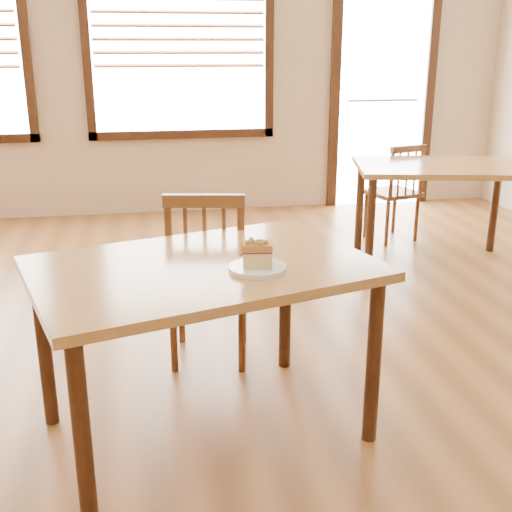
{
  "coord_description": "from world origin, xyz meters",
  "views": [
    {
      "loc": [
        -0.13,
        -2.26,
        1.56
      ],
      "look_at": [
        0.29,
        0.03,
        0.8
      ],
      "focal_mm": 45.0,
      "sensor_mm": 36.0,
      "label": 1
    }
  ],
  "objects": [
    {
      "name": "plate",
      "position": [
        0.29,
        -0.0,
        0.76
      ],
      "size": [
        0.22,
        0.22,
        0.02
      ],
      "color": "white",
      "rests_on": "cafe_table_main"
    },
    {
      "name": "ground",
      "position": [
        0.0,
        0.0,
        0.0
      ],
      "size": [
        8.0,
        8.0,
        0.0
      ],
      "primitive_type": "plane",
      "color": "brown"
    },
    {
      "name": "cafe_chair_second",
      "position": [
        1.95,
        2.66,
        0.42
      ],
      "size": [
        0.46,
        0.46,
        0.82
      ],
      "rotation": [
        0.0,
        0.0,
        3.41
      ],
      "color": "#572F18",
      "rests_on": "ground"
    },
    {
      "name": "cake_slice",
      "position": [
        0.29,
        -0.0,
        0.82
      ],
      "size": [
        0.13,
        0.1,
        0.11
      ],
      "rotation": [
        0.0,
        0.0,
        -0.17
      ],
      "color": "#D7B979",
      "rests_on": "plate"
    },
    {
      "name": "cafe_chair_main",
      "position": [
        0.18,
        0.76,
        0.47
      ],
      "size": [
        0.49,
        0.49,
        0.93
      ],
      "rotation": [
        0.0,
        0.0,
        2.96
      ],
      "color": "#572F18",
      "rests_on": "ground"
    },
    {
      "name": "cafe_table_main",
      "position": [
        0.1,
        0.11,
        0.66
      ],
      "size": [
        1.49,
        1.2,
        0.75
      ],
      "rotation": [
        0.0,
        0.0,
        0.29
      ],
      "color": "#A76D41",
      "rests_on": "ground"
    },
    {
      "name": "entry_door",
      "position": [
        2.3,
        3.98,
        1.2
      ],
      "size": [
        1.08,
        0.06,
        2.29
      ],
      "color": "white",
      "rests_on": "ground"
    },
    {
      "name": "cafe_table_second",
      "position": [
        2.02,
        2.02,
        0.65
      ],
      "size": [
        1.34,
        1.04,
        0.75
      ],
      "rotation": [
        0.0,
        0.0,
        -0.22
      ],
      "color": "#A76D41",
      "rests_on": "ground"
    },
    {
      "name": "window_right",
      "position": [
        0.3,
        3.97,
        1.81
      ],
      "size": [
        1.76,
        0.1,
        1.96
      ],
      "color": "white",
      "rests_on": "room_shell"
    }
  ]
}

